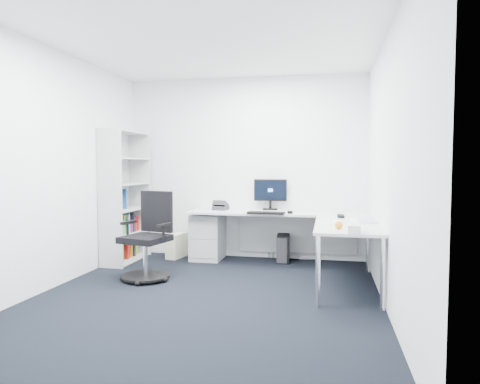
% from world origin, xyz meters
% --- Properties ---
extents(ground, '(4.20, 4.20, 0.00)m').
position_xyz_m(ground, '(0.00, 0.00, 0.00)').
color(ground, black).
extents(ceiling, '(4.20, 4.20, 0.00)m').
position_xyz_m(ceiling, '(0.00, 0.00, 2.70)').
color(ceiling, white).
extents(wall_back, '(3.60, 0.02, 2.70)m').
position_xyz_m(wall_back, '(0.00, 2.10, 1.35)').
color(wall_back, white).
rests_on(wall_back, ground).
extents(wall_front, '(3.60, 0.02, 2.70)m').
position_xyz_m(wall_front, '(0.00, -2.10, 1.35)').
color(wall_front, white).
rests_on(wall_front, ground).
extents(wall_left, '(0.02, 4.20, 2.70)m').
position_xyz_m(wall_left, '(-1.80, 0.00, 1.35)').
color(wall_left, white).
rests_on(wall_left, ground).
extents(wall_right, '(0.02, 4.20, 2.70)m').
position_xyz_m(wall_right, '(1.80, 0.00, 1.35)').
color(wall_right, white).
rests_on(wall_right, ground).
extents(l_desk, '(2.52, 1.41, 0.74)m').
position_xyz_m(l_desk, '(0.55, 1.40, 0.37)').
color(l_desk, '#BCBEBE').
rests_on(l_desk, ground).
extents(drawer_pedestal, '(0.43, 0.54, 0.67)m').
position_xyz_m(drawer_pedestal, '(-0.50, 1.82, 0.33)').
color(drawer_pedestal, '#BCBEBE').
rests_on(drawer_pedestal, ground).
extents(bookshelf, '(0.37, 0.94, 1.88)m').
position_xyz_m(bookshelf, '(-1.62, 1.45, 0.94)').
color(bookshelf, '#B8BABA').
rests_on(bookshelf, ground).
extents(task_chair, '(0.72, 0.72, 1.07)m').
position_xyz_m(task_chair, '(-0.91, 0.53, 0.53)').
color(task_chair, black).
rests_on(task_chair, ground).
extents(black_pc_tower, '(0.20, 0.41, 0.39)m').
position_xyz_m(black_pc_tower, '(0.62, 1.87, 0.20)').
color(black_pc_tower, black).
rests_on(black_pc_tower, ground).
extents(beige_pc_tower, '(0.23, 0.40, 0.36)m').
position_xyz_m(beige_pc_tower, '(-0.98, 1.82, 0.18)').
color(beige_pc_tower, beige).
rests_on(beige_pc_tower, ground).
extents(power_strip, '(0.32, 0.11, 0.04)m').
position_xyz_m(power_strip, '(0.98, 2.12, 0.02)').
color(power_strip, white).
rests_on(power_strip, ground).
extents(monitor, '(0.49, 0.19, 0.46)m').
position_xyz_m(monitor, '(0.41, 1.98, 0.97)').
color(monitor, black).
rests_on(monitor, l_desk).
extents(black_keyboard, '(0.51, 0.20, 0.02)m').
position_xyz_m(black_keyboard, '(0.43, 1.45, 0.75)').
color(black_keyboard, black).
rests_on(black_keyboard, l_desk).
extents(mouse, '(0.07, 0.11, 0.03)m').
position_xyz_m(mouse, '(0.74, 1.55, 0.75)').
color(mouse, black).
rests_on(mouse, l_desk).
extents(desk_phone, '(0.23, 0.23, 0.14)m').
position_xyz_m(desk_phone, '(-0.30, 1.82, 0.80)').
color(desk_phone, '#2B2B2D').
rests_on(desk_phone, l_desk).
extents(laptop, '(0.44, 0.43, 0.27)m').
position_xyz_m(laptop, '(1.66, 0.84, 0.87)').
color(laptop, silver).
rests_on(laptop, l_desk).
extents(white_keyboard, '(0.16, 0.39, 0.01)m').
position_xyz_m(white_keyboard, '(1.34, 0.70, 0.74)').
color(white_keyboard, white).
rests_on(white_keyboard, l_desk).
extents(headphones, '(0.13, 0.21, 0.05)m').
position_xyz_m(headphones, '(1.40, 1.23, 0.76)').
color(headphones, black).
rests_on(headphones, l_desk).
extents(orange_fruit, '(0.08, 0.08, 0.08)m').
position_xyz_m(orange_fruit, '(1.35, 0.21, 0.78)').
color(orange_fruit, orange).
rests_on(orange_fruit, l_desk).
extents(tissue_box, '(0.13, 0.23, 0.08)m').
position_xyz_m(tissue_box, '(1.49, -0.00, 0.78)').
color(tissue_box, white).
rests_on(tissue_box, l_desk).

